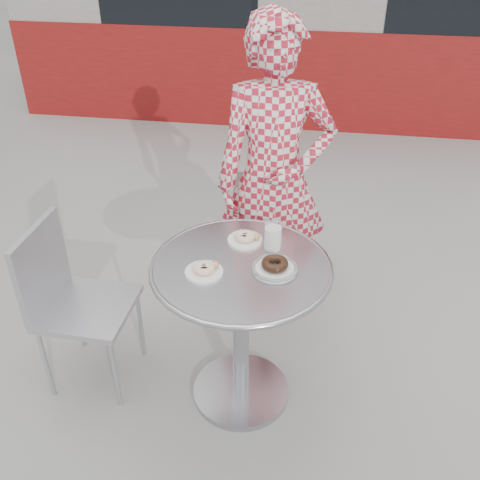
# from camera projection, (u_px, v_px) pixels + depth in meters

# --- Properties ---
(ground) EXTENTS (60.00, 60.00, 0.00)m
(ground) POSITION_uv_depth(u_px,v_px,m) (238.00, 386.00, 2.72)
(ground) COLOR #A29F9A
(ground) RESTS_ON ground
(bistro_table) EXTENTS (0.78, 0.78, 0.79)m
(bistro_table) POSITION_uv_depth(u_px,v_px,m) (241.00, 301.00, 2.36)
(bistro_table) COLOR silver
(bistro_table) RESTS_ON ground
(chair_far) EXTENTS (0.41, 0.41, 0.82)m
(chair_far) POSITION_uv_depth(u_px,v_px,m) (268.00, 244.00, 3.37)
(chair_far) COLOR #AFB2B7
(chair_far) RESTS_ON ground
(chair_left) EXTENTS (0.43, 0.42, 0.87)m
(chair_left) POSITION_uv_depth(u_px,v_px,m) (91.00, 335.00, 2.66)
(chair_left) COLOR #AFB2B7
(chair_left) RESTS_ON ground
(seated_person) EXTENTS (0.68, 0.52, 1.69)m
(seated_person) POSITION_uv_depth(u_px,v_px,m) (274.00, 180.00, 2.80)
(seated_person) COLOR #AE1A2E
(seated_person) RESTS_ON ground
(plate_far) EXTENTS (0.16, 0.16, 0.04)m
(plate_far) POSITION_uv_depth(u_px,v_px,m) (246.00, 238.00, 2.41)
(plate_far) COLOR white
(plate_far) RESTS_ON bistro_table
(plate_near) EXTENTS (0.16, 0.16, 0.04)m
(plate_near) POSITION_uv_depth(u_px,v_px,m) (205.00, 269.00, 2.20)
(plate_near) COLOR white
(plate_near) RESTS_ON bistro_table
(plate_checker) EXTENTS (0.20, 0.20, 0.05)m
(plate_checker) POSITION_uv_depth(u_px,v_px,m) (275.00, 267.00, 2.22)
(plate_checker) COLOR white
(plate_checker) RESTS_ON bistro_table
(milk_cup) EXTENTS (0.08, 0.08, 0.13)m
(milk_cup) POSITION_uv_depth(u_px,v_px,m) (273.00, 237.00, 2.33)
(milk_cup) COLOR white
(milk_cup) RESTS_ON bistro_table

